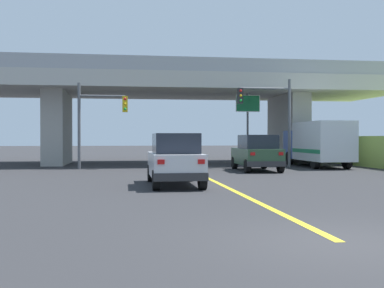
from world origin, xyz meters
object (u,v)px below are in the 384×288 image
(traffic_signal_farside, at_px, (96,115))
(suv_crossing, at_px, (257,153))
(box_truck, at_px, (318,143))
(traffic_signal_nearside, at_px, (272,110))
(suv_lead, at_px, (175,159))
(highway_sign, at_px, (248,111))

(traffic_signal_farside, bearing_deg, suv_crossing, -18.51)
(traffic_signal_farside, bearing_deg, box_truck, -0.77)
(traffic_signal_farside, bearing_deg, traffic_signal_nearside, -1.55)
(box_truck, relative_size, traffic_signal_farside, 1.28)
(suv_lead, height_order, traffic_signal_nearside, traffic_signal_nearside)
(box_truck, distance_m, traffic_signal_farside, 13.95)
(suv_lead, distance_m, traffic_signal_nearside, 12.85)
(suv_crossing, xyz_separation_m, traffic_signal_nearside, (1.74, 2.73, 2.55))
(suv_crossing, height_order, traffic_signal_farside, traffic_signal_farside)
(box_truck, xyz_separation_m, highway_sign, (-3.75, 3.23, 2.17))
(suv_lead, relative_size, box_truck, 0.69)
(suv_lead, bearing_deg, highway_sign, 64.57)
(suv_crossing, height_order, highway_sign, highway_sign)
(suv_lead, distance_m, box_truck, 14.66)
(suv_lead, xyz_separation_m, traffic_signal_nearside, (7.17, 10.36, 2.56))
(suv_lead, height_order, suv_crossing, same)
(suv_lead, height_order, highway_sign, highway_sign)
(suv_crossing, bearing_deg, suv_lead, -123.76)
(highway_sign, bearing_deg, suv_lead, -115.43)
(traffic_signal_farside, bearing_deg, highway_sign, 16.78)
(suv_crossing, height_order, traffic_signal_nearside, traffic_signal_nearside)
(box_truck, relative_size, traffic_signal_nearside, 1.19)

